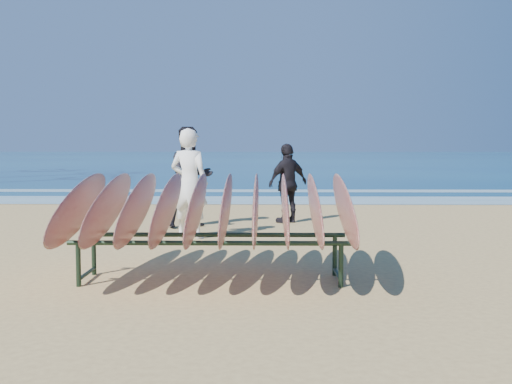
# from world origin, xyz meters

# --- Properties ---
(ground) EXTENTS (120.00, 120.00, 0.00)m
(ground) POSITION_xyz_m (0.00, 0.00, 0.00)
(ground) COLOR tan
(ground) RESTS_ON ground
(ocean) EXTENTS (160.00, 160.00, 0.00)m
(ocean) POSITION_xyz_m (0.00, 55.00, 0.01)
(ocean) COLOR navy
(ocean) RESTS_ON ground
(foam_near) EXTENTS (160.00, 160.00, 0.00)m
(foam_near) POSITION_xyz_m (0.00, 10.00, 0.01)
(foam_near) COLOR white
(foam_near) RESTS_ON ground
(foam_far) EXTENTS (160.00, 160.00, 0.00)m
(foam_far) POSITION_xyz_m (0.00, 13.50, 0.01)
(foam_far) COLOR white
(foam_far) RESTS_ON ground
(surfboard_rack) EXTENTS (3.20, 2.60, 1.37)m
(surfboard_rack) POSITION_xyz_m (-0.50, -0.50, 0.86)
(surfboard_rack) COLOR #1D2E20
(surfboard_rack) RESTS_ON ground
(person_white) EXTENTS (0.79, 0.65, 1.86)m
(person_white) POSITION_xyz_m (-1.17, 2.88, 0.93)
(person_white) COLOR white
(person_white) RESTS_ON ground
(person_dark_a) EXTENTS (1.18, 1.14, 1.93)m
(person_dark_a) POSITION_xyz_m (-1.31, 4.29, 0.96)
(person_dark_a) COLOR black
(person_dark_a) RESTS_ON ground
(person_dark_b) EXTENTS (0.98, 0.88, 1.60)m
(person_dark_b) POSITION_xyz_m (0.57, 5.00, 0.80)
(person_dark_b) COLOR black
(person_dark_b) RESTS_ON ground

